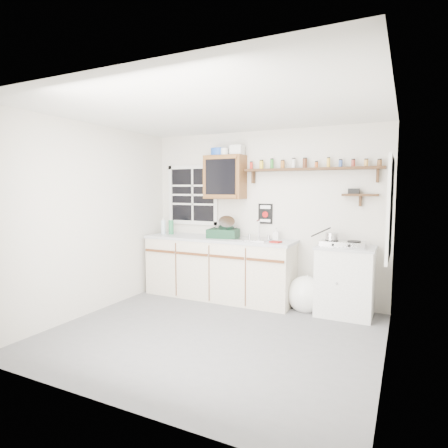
% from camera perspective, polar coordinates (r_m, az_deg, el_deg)
% --- Properties ---
extents(room, '(3.64, 3.24, 2.54)m').
position_cam_1_polar(room, '(4.16, -1.77, -0.15)').
color(room, '#59595C').
rests_on(room, ground).
extents(main_cabinet, '(2.31, 0.63, 0.92)m').
position_cam_1_polar(main_cabinet, '(5.69, -0.83, -6.67)').
color(main_cabinet, '#BDB29C').
rests_on(main_cabinet, floor).
extents(right_cabinet, '(0.73, 0.57, 0.91)m').
position_cam_1_polar(right_cabinet, '(5.17, 17.95, -8.24)').
color(right_cabinet, silver).
rests_on(right_cabinet, floor).
extents(sink, '(0.52, 0.44, 0.29)m').
position_cam_1_polar(sink, '(5.39, 4.28, -2.29)').
color(sink, '#B4B3B8').
rests_on(sink, main_cabinet).
extents(upper_cabinet, '(0.60, 0.32, 0.65)m').
position_cam_1_polar(upper_cabinet, '(5.68, 0.13, 7.16)').
color(upper_cabinet, brown).
rests_on(upper_cabinet, wall_back).
extents(upper_cabinet_clutter, '(0.52, 0.24, 0.14)m').
position_cam_1_polar(upper_cabinet_clutter, '(5.70, 0.20, 11.02)').
color(upper_cabinet_clutter, '#1A45A9').
rests_on(upper_cabinet_clutter, upper_cabinet).
extents(spice_shelf, '(1.91, 0.18, 0.35)m').
position_cam_1_polar(spice_shelf, '(5.32, 12.91, 8.28)').
color(spice_shelf, black).
rests_on(spice_shelf, wall_back).
extents(secondary_shelf, '(0.45, 0.16, 0.24)m').
position_cam_1_polar(secondary_shelf, '(5.21, 19.79, 4.26)').
color(secondary_shelf, black).
rests_on(secondary_shelf, wall_back).
extents(warning_sign, '(0.22, 0.02, 0.30)m').
position_cam_1_polar(warning_sign, '(5.59, 6.32, 1.56)').
color(warning_sign, black).
rests_on(warning_sign, wall_back).
extents(window_back, '(0.93, 0.03, 0.98)m').
position_cam_1_polar(window_back, '(6.11, -4.79, 4.44)').
color(window_back, black).
rests_on(window_back, wall_back).
extents(window_right, '(0.03, 0.78, 1.08)m').
position_cam_1_polar(window_right, '(4.22, 24.05, 2.18)').
color(window_right, black).
rests_on(window_right, wall_back).
extents(water_bottles, '(0.18, 0.14, 0.26)m').
position_cam_1_polar(water_bottles, '(6.09, -8.60, -0.43)').
color(water_bottles, silver).
rests_on(water_bottles, main_cabinet).
extents(dish_rack, '(0.49, 0.40, 0.33)m').
position_cam_1_polar(dish_rack, '(5.59, 0.04, -1.02)').
color(dish_rack, '#10301D').
rests_on(dish_rack, main_cabinet).
extents(soap_bottle, '(0.09, 0.09, 0.18)m').
position_cam_1_polar(soap_bottle, '(5.40, 7.94, -1.48)').
color(soap_bottle, silver).
rests_on(soap_bottle, main_cabinet).
extents(rag, '(0.16, 0.15, 0.02)m').
position_cam_1_polar(rag, '(5.14, 7.88, -2.72)').
color(rag, maroon).
rests_on(rag, main_cabinet).
extents(hotplate, '(0.56, 0.31, 0.08)m').
position_cam_1_polar(hotplate, '(5.07, 17.64, -2.86)').
color(hotplate, '#B4B3B8').
rests_on(hotplate, right_cabinet).
extents(saucepan, '(0.39, 0.24, 0.17)m').
position_cam_1_polar(saucepan, '(5.08, 16.05, -1.82)').
color(saucepan, '#B4B3B8').
rests_on(saucepan, hotplate).
extents(trash_bag, '(0.45, 0.41, 0.52)m').
position_cam_1_polar(trash_bag, '(5.29, 12.31, -10.42)').
color(trash_bag, white).
rests_on(trash_bag, floor).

